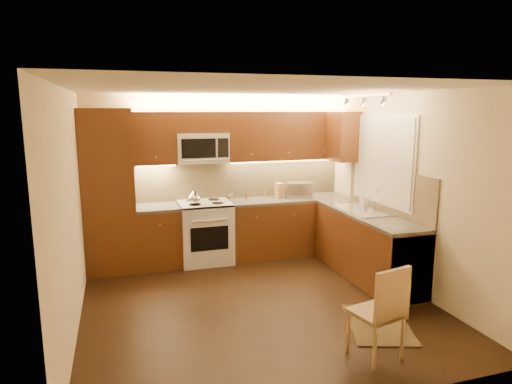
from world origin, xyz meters
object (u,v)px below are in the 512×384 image
object	(u,v)px
kettle	(194,197)
soap_bottle	(364,200)
dining_chair	(376,311)
microwave	(202,148)
stove	(205,232)
sink	(363,205)
toaster_oven	(298,190)
knife_block	(280,190)

from	to	relation	value
kettle	soap_bottle	distance (m)	2.45
kettle	dining_chair	distance (m)	3.24
microwave	stove	bearing A→B (deg)	-90.00
microwave	soap_bottle	world-z (taller)	microwave
kettle	soap_bottle	size ratio (longest dim) A/B	1.15
soap_bottle	microwave	bearing A→B (deg)	133.85
microwave	sink	size ratio (longest dim) A/B	0.88
sink	dining_chair	bearing A→B (deg)	-117.05
stove	kettle	world-z (taller)	kettle
toaster_oven	dining_chair	distance (m)	3.25
sink	dining_chair	world-z (taller)	sink
microwave	dining_chair	world-z (taller)	microwave
knife_block	dining_chair	distance (m)	3.26
toaster_oven	dining_chair	bearing A→B (deg)	-91.48
knife_block	soap_bottle	xyz separation A→B (m)	(0.91, -1.01, -0.02)
sink	toaster_oven	distance (m)	1.27
kettle	knife_block	world-z (taller)	kettle
kettle	soap_bottle	xyz separation A→B (m)	(2.32, -0.78, -0.04)
sink	dining_chair	size ratio (longest dim) A/B	0.94
sink	kettle	bearing A→B (deg)	155.57
sink	toaster_oven	size ratio (longest dim) A/B	2.15
stove	toaster_oven	xyz separation A→B (m)	(1.53, 0.06, 0.56)
microwave	kettle	distance (m)	0.76
dining_chair	soap_bottle	bearing A→B (deg)	49.86
stove	soap_bottle	bearing A→B (deg)	-23.06
kettle	knife_block	size ratio (longest dim) A/B	0.98
toaster_oven	knife_block	distance (m)	0.31
stove	sink	bearing A→B (deg)	-29.36
sink	kettle	world-z (taller)	kettle
soap_bottle	toaster_oven	bearing A→B (deg)	102.17
stove	toaster_oven	world-z (taller)	toaster_oven
toaster_oven	kettle	bearing A→B (deg)	-165.43
stove	toaster_oven	size ratio (longest dim) A/B	2.30
knife_block	dining_chair	bearing A→B (deg)	-98.26
knife_block	microwave	bearing A→B (deg)	174.29
toaster_oven	knife_block	bearing A→B (deg)	179.98
stove	kettle	distance (m)	0.62
microwave	knife_block	xyz separation A→B (m)	(1.23, -0.04, -0.70)
sink	soap_bottle	bearing A→B (deg)	56.88
soap_bottle	stove	bearing A→B (deg)	136.84
dining_chair	microwave	bearing A→B (deg)	94.56
microwave	kettle	xyz separation A→B (m)	(-0.18, -0.27, -0.69)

